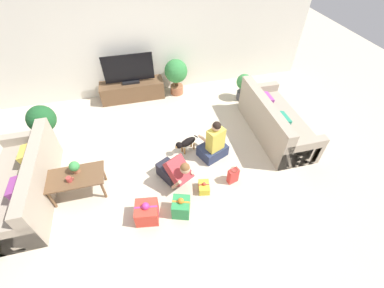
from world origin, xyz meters
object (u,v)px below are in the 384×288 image
(dog, at_px, (186,143))
(gift_box_b, at_px, (204,187))
(gift_box_c, at_px, (147,212))
(potted_plant_back_right, at_px, (176,73))
(tabletop_plant, at_px, (74,167))
(coffee_table, at_px, (75,179))
(tv, at_px, (129,71))
(potted_plant_corner_left, at_px, (43,121))
(gift_bag_a, at_px, (233,176))
(mug, at_px, (69,179))
(sofa_left, at_px, (26,185))
(sofa_right, at_px, (274,122))
(potted_plant_corner_right, at_px, (244,85))
(person_kneeling, at_px, (175,171))
(tv_console, at_px, (133,90))
(gift_box_a, at_px, (181,207))
(person_sitting, at_px, (214,144))

(dog, distance_m, gift_box_b, 1.03)
(gift_box_b, height_order, gift_box_c, gift_box_c)
(potted_plant_back_right, distance_m, tabletop_plant, 3.41)
(coffee_table, distance_m, tabletop_plant, 0.21)
(tv, bearing_deg, potted_plant_corner_left, -146.49)
(gift_bag_a, distance_m, tabletop_plant, 2.72)
(dog, bearing_deg, mug, -97.07)
(sofa_left, relative_size, gift_box_b, 7.32)
(sofa_right, height_order, gift_box_c, sofa_right)
(potted_plant_corner_right, relative_size, person_kneeling, 0.86)
(coffee_table, bearing_deg, tv_console, 67.43)
(potted_plant_corner_right, relative_size, gift_box_b, 2.40)
(gift_box_c, bearing_deg, tv, 89.01)
(tv_console, xyz_separation_m, gift_bag_a, (1.54, -3.13, -0.07))
(sofa_right, bearing_deg, dog, 92.88)
(dog, bearing_deg, gift_bag_a, 10.65)
(gift_box_c, bearing_deg, sofa_right, 25.99)
(potted_plant_back_right, distance_m, gift_box_b, 3.19)
(person_kneeling, bearing_deg, gift_box_b, -61.42)
(potted_plant_corner_left, bearing_deg, potted_plant_back_right, 21.41)
(sofa_left, distance_m, potted_plant_corner_left, 1.41)
(gift_box_a, height_order, mug, mug)
(person_kneeling, bearing_deg, dog, 34.32)
(tv, xyz_separation_m, gift_bag_a, (1.54, -3.13, -0.61))
(sofa_left, xyz_separation_m, potted_plant_corner_left, (0.15, 1.39, 0.23))
(coffee_table, bearing_deg, person_kneeling, -5.91)
(tv_console, relative_size, tv, 1.32)
(potted_plant_corner_right, relative_size, potted_plant_back_right, 0.74)
(potted_plant_back_right, height_order, person_kneeling, potted_plant_back_right)
(tv, relative_size, mug, 9.83)
(potted_plant_corner_left, distance_m, person_sitting, 3.44)
(tabletop_plant, bearing_deg, person_sitting, 4.72)
(sofa_right, distance_m, gift_bag_a, 1.68)
(tv, xyz_separation_m, mug, (-1.19, -2.82, -0.27))
(tv_console, relative_size, person_sitting, 1.73)
(coffee_table, bearing_deg, potted_plant_corner_right, 27.94)
(potted_plant_corner_left, relative_size, gift_bag_a, 2.61)
(coffee_table, relative_size, person_kneeling, 1.20)
(gift_box_b, relative_size, gift_box_c, 0.70)
(coffee_table, relative_size, gift_box_b, 3.34)
(coffee_table, relative_size, mug, 7.88)
(tv, height_order, person_kneeling, tv)
(potted_plant_corner_left, xyz_separation_m, gift_bag_a, (3.36, -1.93, -0.38))
(gift_bag_a, bearing_deg, person_kneeling, 167.30)
(tv_console, distance_m, potted_plant_corner_right, 2.79)
(potted_plant_corner_right, distance_m, person_kneeling, 3.10)
(sofa_left, xyz_separation_m, tv, (1.97, 2.59, 0.46))
(sofa_right, bearing_deg, gift_box_b, 120.71)
(coffee_table, height_order, person_kneeling, person_kneeling)
(coffee_table, height_order, mug, mug)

